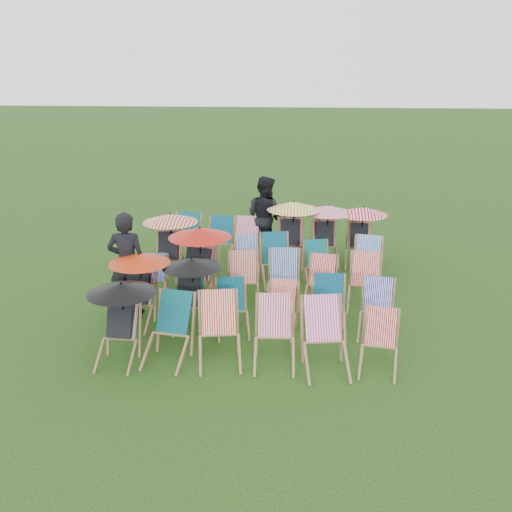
# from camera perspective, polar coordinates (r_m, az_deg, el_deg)

# --- Properties ---
(ground) EXTENTS (100.00, 100.00, 0.00)m
(ground) POSITION_cam_1_polar(r_m,az_deg,el_deg) (10.75, 0.29, -4.85)
(ground) COLOR black
(ground) RESTS_ON ground
(deckchair_0) EXTENTS (1.03, 1.08, 1.23)m
(deckchair_0) POSITION_cam_1_polar(r_m,az_deg,el_deg) (8.81, -13.53, -6.35)
(deckchair_0) COLOR #916644
(deckchair_0) RESTS_ON ground
(deckchair_1) EXTENTS (0.79, 0.99, 0.97)m
(deckchair_1) POSITION_cam_1_polar(r_m,az_deg,el_deg) (8.75, -8.78, -7.37)
(deckchair_1) COLOR #916644
(deckchair_1) RESTS_ON ground
(deckchair_2) EXTENTS (0.80, 1.01, 0.99)m
(deckchair_2) POSITION_cam_1_polar(r_m,az_deg,el_deg) (8.62, -3.71, -7.51)
(deckchair_2) COLOR #916644
(deckchair_2) RESTS_ON ground
(deckchair_3) EXTENTS (0.67, 0.91, 0.96)m
(deckchair_3) POSITION_cam_1_polar(r_m,az_deg,el_deg) (8.56, 1.87, -7.81)
(deckchair_3) COLOR #916644
(deckchair_3) RESTS_ON ground
(deckchair_4) EXTENTS (0.81, 1.02, 1.01)m
(deckchair_4) POSITION_cam_1_polar(r_m,az_deg,el_deg) (8.45, 6.95, -8.15)
(deckchair_4) COLOR #916644
(deckchair_4) RESTS_ON ground
(deckchair_5) EXTENTS (0.68, 0.86, 0.85)m
(deckchair_5) POSITION_cam_1_polar(r_m,az_deg,el_deg) (8.60, 12.25, -8.55)
(deckchair_5) COLOR #916644
(deckchair_5) RESTS_ON ground
(deckchair_6) EXTENTS (1.05, 1.10, 1.24)m
(deckchair_6) POSITION_cam_1_polar(r_m,az_deg,el_deg) (9.96, -11.80, -3.18)
(deckchair_6) COLOR #916644
(deckchair_6) RESTS_ON ground
(deckchair_7) EXTENTS (1.01, 1.07, 1.20)m
(deckchair_7) POSITION_cam_1_polar(r_m,az_deg,el_deg) (9.72, -6.63, -3.59)
(deckchair_7) COLOR #916644
(deckchair_7) RESTS_ON ground
(deckchair_8) EXTENTS (0.71, 0.88, 0.85)m
(deckchair_8) POSITION_cam_1_polar(r_m,az_deg,el_deg) (9.54, -2.38, -5.27)
(deckchair_8) COLOR #916644
(deckchair_8) RESTS_ON ground
(deckchair_9) EXTENTS (0.64, 0.82, 0.82)m
(deckchair_9) POSITION_cam_1_polar(r_m,az_deg,el_deg) (9.54, 2.48, -5.37)
(deckchair_9) COLOR #916644
(deckchair_9) RESTS_ON ground
(deckchair_10) EXTENTS (0.62, 0.86, 0.93)m
(deckchair_10) POSITION_cam_1_polar(r_m,az_deg,el_deg) (9.53, 7.26, -5.17)
(deckchair_10) COLOR #916644
(deckchair_10) RESTS_ON ground
(deckchair_11) EXTENTS (0.71, 0.89, 0.89)m
(deckchair_11) POSITION_cam_1_polar(r_m,az_deg,el_deg) (9.65, 11.98, -5.28)
(deckchair_11) COLOR #916644
(deckchair_11) RESTS_ON ground
(deckchair_12) EXTENTS (0.56, 0.77, 0.81)m
(deckchair_12) POSITION_cam_1_polar(r_m,az_deg,el_deg) (11.03, -10.31, -2.27)
(deckchair_12) COLOR #916644
(deckchair_12) RESTS_ON ground
(deckchair_13) EXTENTS (1.18, 1.26, 1.40)m
(deckchair_13) POSITION_cam_1_polar(r_m,az_deg,el_deg) (10.76, -5.99, -0.71)
(deckchair_13) COLOR #916644
(deckchair_13) RESTS_ON ground
(deckchair_14) EXTENTS (0.71, 0.92, 0.93)m
(deckchair_14) POSITION_cam_1_polar(r_m,az_deg,el_deg) (10.61, -1.27, -2.47)
(deckchair_14) COLOR #916644
(deckchair_14) RESTS_ON ground
(deckchair_15) EXTENTS (0.65, 0.91, 0.97)m
(deckchair_15) POSITION_cam_1_polar(r_m,az_deg,el_deg) (10.63, 2.77, -2.34)
(deckchair_15) COLOR #916644
(deckchair_15) RESTS_ON ground
(deckchair_16) EXTENTS (0.71, 0.90, 0.89)m
(deckchair_16) POSITION_cam_1_polar(r_m,az_deg,el_deg) (10.62, 6.46, -2.69)
(deckchair_16) COLOR #916644
(deckchair_16) RESTS_ON ground
(deckchair_17) EXTENTS (0.72, 0.94, 0.95)m
(deckchair_17) POSITION_cam_1_polar(r_m,az_deg,el_deg) (10.66, 10.84, -2.65)
(deckchair_17) COLOR #916644
(deckchair_17) RESTS_ON ground
(deckchair_18) EXTENTS (1.14, 1.19, 1.35)m
(deckchair_18) POSITION_cam_1_polar(r_m,az_deg,el_deg) (12.00, -8.76, 1.11)
(deckchair_18) COLOR #916644
(deckchair_18) RESTS_ON ground
(deckchair_19) EXTENTS (0.64, 0.83, 0.84)m
(deckchair_19) POSITION_cam_1_polar(r_m,az_deg,el_deg) (11.78, -5.21, -0.57)
(deckchair_19) COLOR #916644
(deckchair_19) RESTS_ON ground
(deckchair_20) EXTENTS (0.61, 0.83, 0.87)m
(deckchair_20) POSITION_cam_1_polar(r_m,az_deg,el_deg) (11.74, -0.98, -0.48)
(deckchair_20) COLOR #916644
(deckchair_20) RESTS_ON ground
(deckchair_21) EXTENTS (0.82, 1.01, 0.98)m
(deckchair_21) POSITION_cam_1_polar(r_m,az_deg,el_deg) (11.60, 2.10, -0.47)
(deckchair_21) COLOR #916644
(deckchair_21) RESTS_ON ground
(deckchair_22) EXTENTS (0.68, 0.86, 0.85)m
(deckchair_22) POSITION_cam_1_polar(r_m,az_deg,el_deg) (11.63, 6.23, -0.86)
(deckchair_22) COLOR #916644
(deckchair_22) RESTS_ON ground
(deckchair_23) EXTENTS (0.77, 0.96, 0.95)m
(deckchair_23) POSITION_cam_1_polar(r_m,az_deg,el_deg) (11.71, 11.01, -0.70)
(deckchair_23) COLOR #916644
(deckchair_23) RESTS_ON ground
(deckchair_24) EXTENTS (0.84, 1.05, 1.03)m
(deckchair_24) POSITION_cam_1_polar(r_m,az_deg,el_deg) (13.07, -7.34, 1.74)
(deckchair_24) COLOR #916644
(deckchair_24) RESTS_ON ground
(deckchair_25) EXTENTS (0.68, 0.92, 0.97)m
(deckchair_25) POSITION_cam_1_polar(r_m,az_deg,el_deg) (12.93, -3.69, 1.53)
(deckchair_25) COLOR #916644
(deckchair_25) RESTS_ON ground
(deckchair_26) EXTENTS (0.75, 0.97, 0.99)m
(deckchair_26) POSITION_cam_1_polar(r_m,az_deg,el_deg) (12.76, -1.11, 1.38)
(deckchair_26) COLOR #916644
(deckchair_26) RESTS_ON ground
(deckchair_27) EXTENTS (1.18, 1.22, 1.40)m
(deckchair_27) POSITION_cam_1_polar(r_m,az_deg,el_deg) (12.72, 3.51, 2.44)
(deckchair_27) COLOR #916644
(deckchair_27) RESTS_ON ground
(deckchair_28) EXTENTS (1.10, 1.18, 1.31)m
(deckchair_28) POSITION_cam_1_polar(r_m,az_deg,el_deg) (12.84, 7.01, 2.26)
(deckchair_28) COLOR #916644
(deckchair_28) RESTS_ON ground
(deckchair_29) EXTENTS (1.08, 1.14, 1.29)m
(deckchair_29) POSITION_cam_1_polar(r_m,az_deg,el_deg) (12.88, 10.34, 2.10)
(deckchair_29) COLOR #916644
(deckchair_29) RESTS_ON ground
(person_left) EXTENTS (0.69, 0.45, 1.88)m
(person_left) POSITION_cam_1_polar(r_m,az_deg,el_deg) (10.34, -12.76, -0.72)
(person_left) COLOR black
(person_left) RESTS_ON ground
(person_rear) EXTENTS (1.16, 1.10, 1.89)m
(person_rear) POSITION_cam_1_polar(r_m,az_deg,el_deg) (13.16, 0.87, 3.96)
(person_rear) COLOR black
(person_rear) RESTS_ON ground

